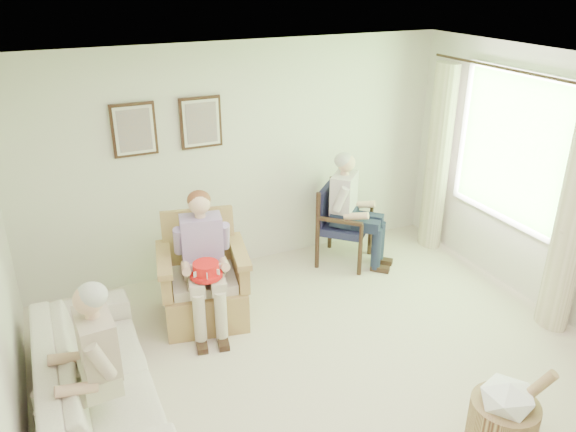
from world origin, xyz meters
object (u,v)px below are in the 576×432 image
object	(u,v)px
hatbox	(504,414)
person_wicker	(204,252)
wicker_armchair	(203,287)
wood_armchair	(342,220)
red_hat	(206,271)
person_dark	(349,203)
sofa	(96,378)
person_sofa	(94,359)

from	to	relation	value
hatbox	person_wicker	bearing A→B (deg)	122.07
wicker_armchair	hatbox	size ratio (longest dim) A/B	1.44
wood_armchair	red_hat	size ratio (longest dim) A/B	3.08
person_dark	red_hat	xyz separation A→B (m)	(-1.94, -0.71, -0.07)
wood_armchair	person_dark	distance (m)	0.32
sofa	person_dark	world-z (taller)	person_dark
wicker_armchair	red_hat	xyz separation A→B (m)	(-0.05, -0.34, 0.38)
red_hat	person_sofa	bearing A→B (deg)	-140.02
wicker_armchair	person_sofa	xyz separation A→B (m)	(-1.16, -1.27, 0.40)
wood_armchair	person_wicker	xyz separation A→B (m)	(-1.89, -0.66, 0.29)
wicker_armchair	wood_armchair	size ratio (longest dim) A/B	1.14
person_dark	hatbox	size ratio (longest dim) A/B	1.84
hatbox	red_hat	bearing A→B (deg)	125.18
person_dark	sofa	bearing A→B (deg)	157.60
wicker_armchair	red_hat	world-z (taller)	wicker_armchair
wood_armchair	hatbox	world-z (taller)	wood_armchair
sofa	person_dark	bearing A→B (deg)	-66.73
person_wicker	sofa	bearing A→B (deg)	-134.28
person_wicker	person_sofa	bearing A→B (deg)	-124.77
person_sofa	red_hat	size ratio (longest dim) A/B	4.25
sofa	person_sofa	world-z (taller)	person_sofa
wicker_armchair	person_sofa	distance (m)	1.77
person_sofa	sofa	bearing A→B (deg)	176.60
person_sofa	person_dark	bearing A→B (deg)	114.84
person_sofa	person_wicker	bearing A→B (deg)	130.88
person_sofa	hatbox	world-z (taller)	person_sofa
person_wicker	person_dark	distance (m)	1.96
person_dark	red_hat	distance (m)	2.07
wicker_armchair	sofa	bearing A→B (deg)	-129.88
wicker_armchair	person_dark	xyz separation A→B (m)	(1.89, 0.37, 0.45)
wood_armchair	person_dark	size ratio (longest dim) A/B	0.69
wicker_armchair	person_dark	size ratio (longest dim) A/B	0.79
person_wicker	red_hat	distance (m)	0.22
wood_armchair	sofa	world-z (taller)	wood_armchair
wicker_armchair	hatbox	world-z (taller)	wicker_armchair
wood_armchair	person_sofa	xyz separation A→B (m)	(-3.05, -1.79, 0.23)
wood_armchair	red_hat	distance (m)	2.13
red_hat	person_wicker	bearing A→B (deg)	76.14
red_hat	person_dark	bearing A→B (deg)	20.01
wood_armchair	person_wicker	distance (m)	2.02
wicker_armchair	person_wicker	world-z (taller)	person_wicker
wicker_armchair	person_wicker	bearing A→B (deg)	-79.05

